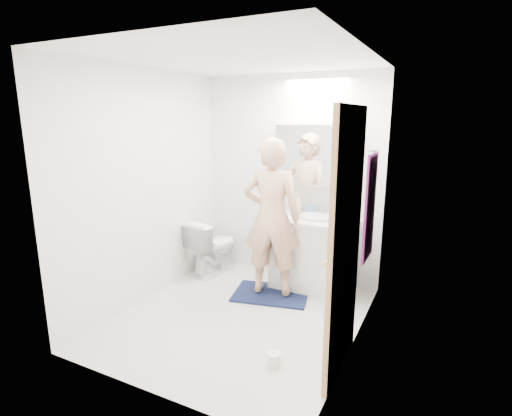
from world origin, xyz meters
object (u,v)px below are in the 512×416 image
Objects in this scene: soap_bottle_a at (298,203)px; soap_bottle_b at (310,207)px; medicine_cabinet at (313,155)px; toilet at (213,246)px; person at (272,217)px; vanity_cabinet at (314,256)px; toothbrush_cup at (341,213)px; toilet_paper_roll at (274,359)px.

soap_bottle_b is (0.14, 0.03, -0.05)m from soap_bottle_a.
toilet is at bearing -164.16° from medicine_cabinet.
toilet is 2.80× the size of soap_bottle_a.
soap_bottle_a is at bearing -156.67° from medicine_cabinet.
person is 6.73× the size of soap_bottle_a.
toothbrush_cup is (0.24, 0.16, 0.48)m from vanity_cabinet.
soap_bottle_a is (-0.14, -0.06, -0.56)m from medicine_cabinet.
soap_bottle_a is (1.01, 0.27, 0.60)m from toilet.
medicine_cabinet is at bearing 172.28° from toothbrush_cup.
medicine_cabinet is 2.28m from toilet_paper_roll.
medicine_cabinet is 0.53× the size of person.
vanity_cabinet is 1.28m from toilet.
toothbrush_cup is at bearing 1.13° from soap_bottle_a.
person is 0.55m from soap_bottle_a.
toilet_paper_roll is at bearing -79.80° from medicine_cabinet.
toilet is at bearing -165.51° from soap_bottle_b.
person is at bearing -99.19° from soap_bottle_a.
medicine_cabinet is 3.54× the size of soap_bottle_a.
medicine_cabinet is 1.66m from toilet.
soap_bottle_a reaches higher than toothbrush_cup.
person is at bearing -137.15° from toothbrush_cup.
toothbrush_cup is (1.51, 0.28, 0.52)m from toilet.
person is 15.47× the size of toothbrush_cup.
toilet is at bearing -29.46° from person.
medicine_cabinet is (-0.13, 0.21, 1.11)m from vanity_cabinet.
toothbrush_cup is 0.98× the size of toilet_paper_roll.
vanity_cabinet is 8.18× the size of toilet_paper_roll.
soap_bottle_a is (-0.27, 0.15, 0.55)m from vanity_cabinet.
toilet is at bearing -165.25° from soap_bottle_a.
soap_bottle_b is (-0.13, 0.18, 0.51)m from vanity_cabinet.
medicine_cabinet is at bearing -123.29° from person.
medicine_cabinet reaches higher than toilet.
person is 0.61m from soap_bottle_b.
vanity_cabinet is at bearing -146.29° from toothbrush_cup.
person is at bearing 173.41° from toilet.
vanity_cabinet is 0.72m from person.
toilet_paper_roll is at bearing -83.15° from vanity_cabinet.
toothbrush_cup is at bearing -3.07° from soap_bottle_b.
soap_bottle_b is at bearing 126.43° from vanity_cabinet.
soap_bottle_a is 1.58× the size of soap_bottle_b.
vanity_cabinet reaches higher than toilet_paper_roll.
toilet_paper_roll is (0.54, -1.13, -0.83)m from person.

